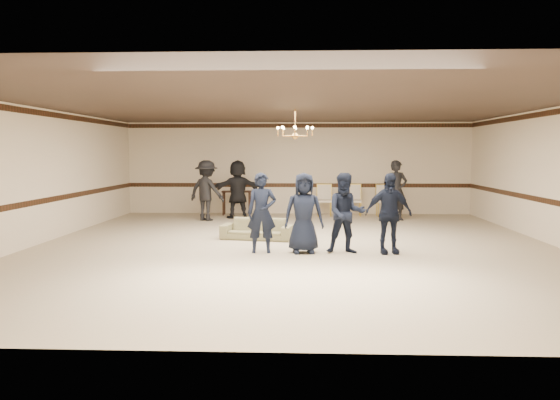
# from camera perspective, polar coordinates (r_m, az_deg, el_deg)

# --- Properties ---
(room) EXTENTS (12.01, 14.01, 3.21)m
(room) POSITION_cam_1_polar(r_m,az_deg,el_deg) (12.99, 1.43, 2.35)
(room) COLOR tan
(room) RESTS_ON ground
(chair_rail) EXTENTS (12.00, 0.02, 0.14)m
(chair_rail) POSITION_cam_1_polar(r_m,az_deg,el_deg) (19.99, 1.82, 1.49)
(chair_rail) COLOR #351A0F
(chair_rail) RESTS_ON wall_back
(crown_molding) EXTENTS (12.00, 0.02, 0.14)m
(crown_molding) POSITION_cam_1_polar(r_m,az_deg,el_deg) (19.98, 1.83, 7.46)
(crown_molding) COLOR #351A0F
(crown_molding) RESTS_ON wall_back
(chandelier) EXTENTS (0.94, 0.94, 0.89)m
(chandelier) POSITION_cam_1_polar(r_m,az_deg,el_deg) (13.99, 1.52, 7.75)
(chandelier) COLOR gold
(chandelier) RESTS_ON ceiling
(boy_a) EXTENTS (0.66, 0.46, 1.72)m
(boy_a) POSITION_cam_1_polar(r_m,az_deg,el_deg) (12.21, -1.84, -1.29)
(boy_a) COLOR black
(boy_a) RESTS_ON floor
(boy_b) EXTENTS (0.90, 0.64, 1.72)m
(boy_b) POSITION_cam_1_polar(r_m,az_deg,el_deg) (12.17, 2.39, -1.31)
(boy_b) COLOR black
(boy_b) RESTS_ON floor
(boy_c) EXTENTS (0.87, 0.70, 1.72)m
(boy_c) POSITION_cam_1_polar(r_m,az_deg,el_deg) (12.20, 6.63, -1.32)
(boy_c) COLOR black
(boy_c) RESTS_ON floor
(boy_d) EXTENTS (1.06, 0.57, 1.72)m
(boy_d) POSITION_cam_1_polar(r_m,az_deg,el_deg) (12.30, 10.81, -1.33)
(boy_d) COLOR black
(boy_d) RESTS_ON floor
(settee) EXTENTS (1.86, 1.01, 0.52)m
(settee) POSITION_cam_1_polar(r_m,az_deg,el_deg) (14.15, -2.29, -2.91)
(settee) COLOR #75714E
(settee) RESTS_ON floor
(adult_left) EXTENTS (1.41, 1.17, 1.90)m
(adult_left) POSITION_cam_1_polar(r_m,az_deg,el_deg) (18.08, -7.37, 0.95)
(adult_left) COLOR black
(adult_left) RESTS_ON floor
(adult_mid) EXTENTS (1.85, 1.04, 1.90)m
(adult_mid) POSITION_cam_1_polar(r_m,az_deg,el_deg) (18.64, -4.27, 1.09)
(adult_mid) COLOR black
(adult_mid) RESTS_ON floor
(adult_right) EXTENTS (0.79, 0.63, 1.90)m
(adult_right) POSITION_cam_1_polar(r_m,az_deg,el_deg) (18.34, 11.61, 0.94)
(adult_right) COLOR black
(adult_right) RESTS_ON floor
(banquet_chair_left) EXTENTS (0.52, 0.52, 1.06)m
(banquet_chair_left) POSITION_cam_1_polar(r_m,az_deg,el_deg) (19.28, 4.46, -0.05)
(banquet_chair_left) COLOR beige
(banquet_chair_left) RESTS_ON floor
(banquet_chair_mid) EXTENTS (0.56, 0.56, 1.06)m
(banquet_chair_mid) POSITION_cam_1_polar(r_m,az_deg,el_deg) (19.34, 7.43, -0.06)
(banquet_chair_mid) COLOR beige
(banquet_chair_mid) RESTS_ON floor
(banquet_chair_right) EXTENTS (0.55, 0.55, 1.06)m
(banquet_chair_right) POSITION_cam_1_polar(r_m,az_deg,el_deg) (19.45, 10.36, -0.07)
(banquet_chair_right) COLOR beige
(banquet_chair_right) RESTS_ON floor
(console_table) EXTENTS (1.02, 0.46, 0.84)m
(console_table) POSITION_cam_1_polar(r_m,az_deg,el_deg) (19.62, -4.35, -0.28)
(console_table) COLOR black
(console_table) RESTS_ON floor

